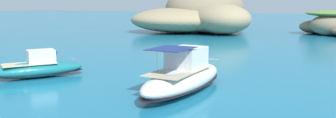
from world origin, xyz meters
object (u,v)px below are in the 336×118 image
object	(u,v)px
islet_large	(202,16)
islet_small	(334,25)
motorboat_teal	(37,68)
motorboat_white	(184,77)

from	to	relation	value
islet_large	islet_small	bearing A→B (deg)	10.05
motorboat_teal	motorboat_white	distance (m)	13.55
islet_small	motorboat_teal	world-z (taller)	islet_small
motorboat_teal	motorboat_white	size ratio (longest dim) A/B	0.73
islet_large	motorboat_white	size ratio (longest dim) A/B	2.85
islet_small	motorboat_teal	distance (m)	60.69
islet_small	motorboat_white	distance (m)	56.14
islet_small	motorboat_teal	xyz separation A→B (m)	(-22.30, -56.44, -1.13)
islet_small	motorboat_white	bearing A→B (deg)	-99.00
motorboat_white	islet_large	bearing A→B (deg)	109.00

